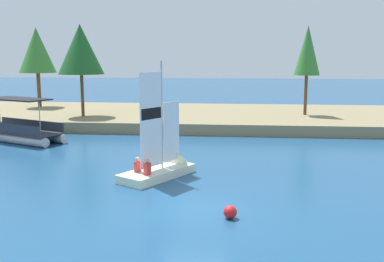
{
  "coord_description": "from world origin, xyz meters",
  "views": [
    {
      "loc": [
        1.45,
        -15.44,
        5.51
      ],
      "look_at": [
        -1.05,
        10.19,
        1.2
      ],
      "focal_mm": 41.72,
      "sensor_mm": 36.0,
      "label": 1
    }
  ],
  "objects_px": {
    "shoreline_tree_centre": "(307,51)",
    "channel_buoy": "(230,212)",
    "shoreline_tree_midleft": "(81,49)",
    "pontoon_boat": "(20,131)",
    "shoreline_tree_left": "(37,50)",
    "sailboat": "(168,166)"
  },
  "relations": [
    {
      "from": "shoreline_tree_left",
      "to": "shoreline_tree_centre",
      "type": "bearing_deg",
      "value": -8.38
    },
    {
      "from": "sailboat",
      "to": "shoreline_tree_centre",
      "type": "bearing_deg",
      "value": 3.68
    },
    {
      "from": "shoreline_tree_midleft",
      "to": "pontoon_boat",
      "type": "height_order",
      "value": "shoreline_tree_midleft"
    },
    {
      "from": "shoreline_tree_left",
      "to": "pontoon_boat",
      "type": "height_order",
      "value": "shoreline_tree_left"
    },
    {
      "from": "pontoon_boat",
      "to": "channel_buoy",
      "type": "height_order",
      "value": "pontoon_boat"
    },
    {
      "from": "shoreline_tree_left",
      "to": "shoreline_tree_centre",
      "type": "height_order",
      "value": "shoreline_tree_left"
    },
    {
      "from": "pontoon_boat",
      "to": "sailboat",
      "type": "bearing_deg",
      "value": -9.73
    },
    {
      "from": "shoreline_tree_left",
      "to": "sailboat",
      "type": "distance_m",
      "value": 25.92
    },
    {
      "from": "shoreline_tree_centre",
      "to": "channel_buoy",
      "type": "height_order",
      "value": "shoreline_tree_centre"
    },
    {
      "from": "shoreline_tree_midleft",
      "to": "shoreline_tree_centre",
      "type": "distance_m",
      "value": 17.98
    },
    {
      "from": "shoreline_tree_left",
      "to": "sailboat",
      "type": "height_order",
      "value": "shoreline_tree_left"
    },
    {
      "from": "shoreline_tree_midleft",
      "to": "shoreline_tree_centre",
      "type": "relative_size",
      "value": 1.01
    },
    {
      "from": "pontoon_boat",
      "to": "channel_buoy",
      "type": "bearing_deg",
      "value": -18.86
    },
    {
      "from": "sailboat",
      "to": "pontoon_boat",
      "type": "distance_m",
      "value": 13.16
    },
    {
      "from": "pontoon_boat",
      "to": "channel_buoy",
      "type": "relative_size",
      "value": 14.49
    },
    {
      "from": "shoreline_tree_midleft",
      "to": "shoreline_tree_centre",
      "type": "xyz_separation_m",
      "value": [
        17.8,
        2.55,
        -0.11
      ]
    },
    {
      "from": "sailboat",
      "to": "pontoon_boat",
      "type": "bearing_deg",
      "value": 87.97
    },
    {
      "from": "pontoon_boat",
      "to": "shoreline_tree_midleft",
      "type": "bearing_deg",
      "value": 97.63
    },
    {
      "from": "shoreline_tree_left",
      "to": "channel_buoy",
      "type": "bearing_deg",
      "value": -54.57
    },
    {
      "from": "shoreline_tree_midleft",
      "to": "pontoon_boat",
      "type": "distance_m",
      "value": 8.82
    },
    {
      "from": "shoreline_tree_left",
      "to": "pontoon_boat",
      "type": "xyz_separation_m",
      "value": [
        4.38,
        -12.8,
        -5.41
      ]
    },
    {
      "from": "sailboat",
      "to": "pontoon_boat",
      "type": "height_order",
      "value": "sailboat"
    }
  ]
}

